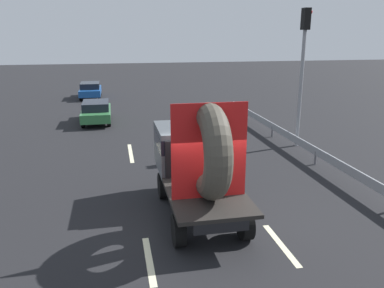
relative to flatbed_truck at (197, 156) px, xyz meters
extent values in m
plane|color=black|center=(0.22, -0.94, -1.66)|extent=(120.00, 120.00, 0.00)
cylinder|color=black|center=(-0.85, 1.08, -1.25)|extent=(0.28, 0.81, 0.81)
cylinder|color=black|center=(0.85, 1.08, -1.25)|extent=(0.28, 0.81, 0.81)
cylinder|color=black|center=(-0.85, -1.89, -1.25)|extent=(0.28, 0.81, 0.81)
cylinder|color=black|center=(0.85, -1.89, -1.25)|extent=(0.28, 0.81, 0.81)
cube|color=black|center=(0.00, -0.33, -0.84)|extent=(1.30, 4.81, 0.25)
cube|color=#4C5156|center=(0.00, 1.08, -0.04)|extent=(2.00, 2.00, 1.35)
cube|color=black|center=(0.00, 1.03, 0.26)|extent=(2.02, 1.90, 0.44)
cube|color=black|center=(0.00, -1.32, -0.67)|extent=(2.00, 2.81, 0.10)
cube|color=black|center=(0.00, 0.03, -0.07)|extent=(1.80, 0.08, 1.10)
torus|color=#474238|center=(0.00, -1.47, 0.59)|extent=(0.68, 2.42, 2.42)
cube|color=red|center=(0.00, -1.47, 0.59)|extent=(1.90, 0.03, 2.42)
cylinder|color=black|center=(-3.97, 13.90, -1.37)|extent=(0.20, 0.58, 0.58)
cylinder|color=black|center=(-2.56, 13.90, -1.37)|extent=(0.20, 0.58, 0.58)
cylinder|color=black|center=(-3.97, 11.47, -1.37)|extent=(0.20, 0.58, 0.58)
cylinder|color=black|center=(-2.56, 11.47, -1.37)|extent=(0.20, 0.58, 0.58)
cube|color=#33723F|center=(-3.27, 12.68, -1.12)|extent=(1.63, 3.80, 0.50)
cube|color=black|center=(-3.27, 12.59, -0.64)|extent=(1.46, 2.13, 0.45)
cylinder|color=gray|center=(5.98, 5.77, 0.93)|extent=(0.16, 0.16, 5.17)
cube|color=black|center=(5.98, 5.77, 3.96)|extent=(0.30, 0.36, 0.90)
sphere|color=red|center=(6.15, 5.77, 4.24)|extent=(0.20, 0.20, 0.20)
cube|color=gray|center=(5.49, 5.29, -1.11)|extent=(0.06, 17.51, 0.32)
cylinder|color=slate|center=(5.49, 3.10, -1.38)|extent=(0.10, 0.10, 0.55)
cylinder|color=slate|center=(5.49, 7.48, -1.38)|extent=(0.10, 0.10, 0.55)
cylinder|color=slate|center=(5.49, 11.86, -1.38)|extent=(0.10, 0.10, 0.55)
cube|color=beige|center=(-1.63, -2.42, -1.65)|extent=(0.16, 2.05, 0.01)
cube|color=beige|center=(-1.63, 6.11, -1.65)|extent=(0.16, 2.76, 0.01)
cube|color=beige|center=(1.63, -2.37, -1.65)|extent=(0.16, 2.04, 0.01)
cube|color=beige|center=(1.63, 5.25, -1.65)|extent=(0.16, 2.59, 0.01)
cylinder|color=black|center=(-4.72, 23.18, -1.37)|extent=(0.20, 0.58, 0.58)
cylinder|color=black|center=(-3.32, 23.18, -1.37)|extent=(0.20, 0.58, 0.58)
cylinder|color=black|center=(-4.72, 20.75, -1.37)|extent=(0.20, 0.58, 0.58)
cylinder|color=black|center=(-3.32, 20.75, -1.37)|extent=(0.20, 0.58, 0.58)
cube|color=#194C99|center=(-4.02, 21.96, -1.12)|extent=(1.62, 3.79, 0.50)
cube|color=black|center=(-4.02, 21.87, -0.65)|extent=(1.46, 2.12, 0.45)
camera|label=1|loc=(-2.23, -10.38, 3.39)|focal=36.59mm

